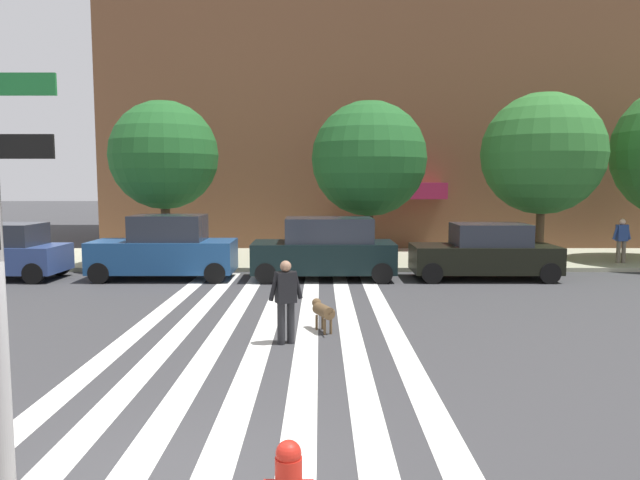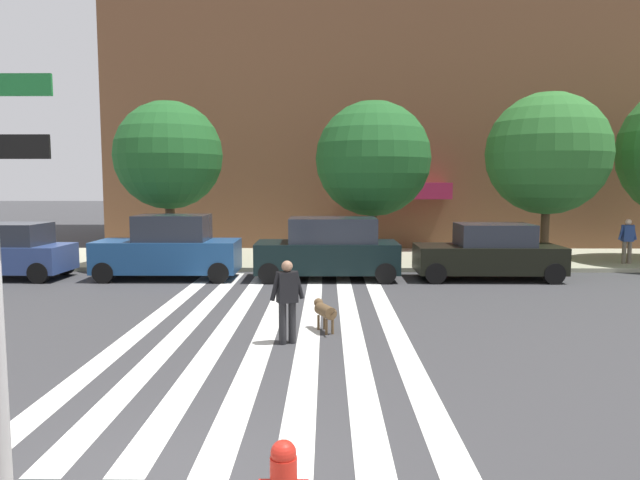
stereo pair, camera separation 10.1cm
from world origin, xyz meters
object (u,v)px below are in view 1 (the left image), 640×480
(parked_car_third_in_line, at_px, (327,249))
(parked_car_fourth_in_line, at_px, (487,253))
(parked_car_near_curb, at_px, (1,252))
(pedestrian_bystander, at_px, (624,238))
(street_tree_nearest, at_px, (166,156))
(street_tree_further, at_px, (545,154))
(pedestrian_dog_walker, at_px, (288,297))
(parked_car_behind_first, at_px, (167,249))
(street_tree_middle, at_px, (371,159))
(dog_on_leash, at_px, (325,311))

(parked_car_third_in_line, bearing_deg, parked_car_fourth_in_line, -0.01)
(parked_car_near_curb, distance_m, pedestrian_bystander, 21.68)
(parked_car_third_in_line, bearing_deg, parked_car_near_curb, -179.99)
(parked_car_near_curb, xyz_separation_m, parked_car_fourth_in_line, (15.73, 0.00, -0.02))
(street_tree_nearest, bearing_deg, parked_car_near_curb, -153.55)
(parked_car_near_curb, xyz_separation_m, street_tree_nearest, (4.80, 2.39, 3.19))
(street_tree_further, height_order, pedestrian_dog_walker, street_tree_further)
(parked_car_near_curb, xyz_separation_m, street_tree_further, (18.37, 2.36, 3.25))
(parked_car_near_curb, distance_m, parked_car_behind_first, 5.39)
(street_tree_further, relative_size, pedestrian_dog_walker, 3.76)
(parked_car_fourth_in_line, height_order, street_tree_nearest, street_tree_nearest)
(street_tree_nearest, bearing_deg, pedestrian_bystander, 0.97)
(parked_car_fourth_in_line, height_order, pedestrian_dog_walker, parked_car_fourth_in_line)
(street_tree_nearest, xyz_separation_m, street_tree_middle, (7.38, 0.31, -0.11))
(pedestrian_dog_walker, xyz_separation_m, dog_on_leash, (0.72, 0.94, -0.48))
(street_tree_nearest, distance_m, street_tree_further, 13.57)
(street_tree_nearest, relative_size, street_tree_middle, 0.99)
(parked_car_behind_first, bearing_deg, street_tree_nearest, 103.81)
(parked_car_behind_first, xyz_separation_m, parked_car_third_in_line, (5.17, 0.00, 0.00))
(street_tree_nearest, bearing_deg, street_tree_further, -0.11)
(parked_car_fourth_in_line, height_order, pedestrian_bystander, parked_car_fourth_in_line)
(parked_car_third_in_line, distance_m, pedestrian_dog_walker, 7.58)
(street_tree_middle, xyz_separation_m, street_tree_further, (6.19, -0.34, 0.17))
(street_tree_further, bearing_deg, dog_on_leash, -131.51)
(street_tree_nearest, xyz_separation_m, street_tree_further, (13.57, -0.03, 0.06))
(pedestrian_dog_walker, distance_m, dog_on_leash, 1.28)
(parked_car_near_curb, distance_m, parked_car_third_in_line, 10.56)
(street_tree_middle, bearing_deg, parked_car_near_curb, -167.50)
(street_tree_further, xyz_separation_m, dog_on_leash, (-7.92, -8.95, -3.69))
(parked_car_near_curb, height_order, street_tree_nearest, street_tree_nearest)
(street_tree_middle, bearing_deg, street_tree_further, -3.12)
(parked_car_behind_first, bearing_deg, parked_car_third_in_line, 0.00)
(street_tree_further, relative_size, pedestrian_bystander, 3.76)
(street_tree_nearest, bearing_deg, parked_car_fourth_in_line, -12.31)
(street_tree_nearest, bearing_deg, parked_car_behind_first, -76.19)
(parked_car_near_curb, bearing_deg, parked_car_third_in_line, 0.01)
(street_tree_further, bearing_deg, parked_car_near_curb, -172.67)
(parked_car_third_in_line, bearing_deg, street_tree_middle, 58.94)
(pedestrian_dog_walker, bearing_deg, pedestrian_bystander, 40.88)
(parked_car_third_in_line, distance_m, street_tree_nearest, 6.96)
(street_tree_nearest, height_order, dog_on_leash, street_tree_nearest)
(street_tree_further, distance_m, pedestrian_bystander, 4.40)
(parked_car_near_curb, bearing_deg, parked_car_behind_first, 0.02)
(parked_car_near_curb, bearing_deg, dog_on_leash, -32.24)
(street_tree_middle, xyz_separation_m, pedestrian_bystander, (9.33, -0.03, -2.89))
(parked_car_near_curb, xyz_separation_m, pedestrian_dog_walker, (9.73, -7.53, 0.04))
(dog_on_leash, xyz_separation_m, pedestrian_bystander, (11.07, 9.26, 0.63))
(pedestrian_bystander, bearing_deg, street_tree_middle, 179.83)
(parked_car_fourth_in_line, xyz_separation_m, street_tree_middle, (-3.55, 2.70, 3.10))
(parked_car_third_in_line, relative_size, street_tree_further, 0.74)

